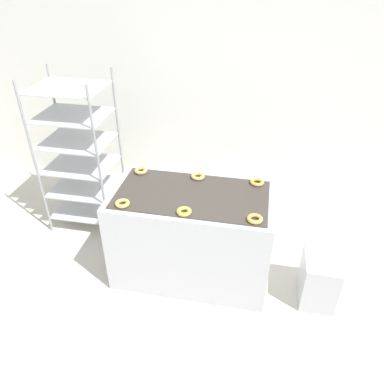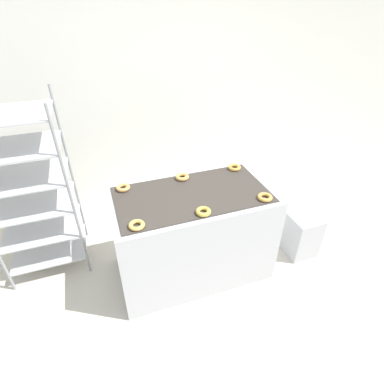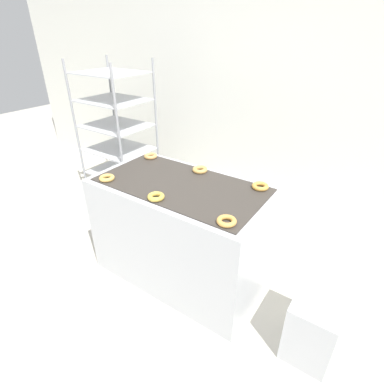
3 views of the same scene
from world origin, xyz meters
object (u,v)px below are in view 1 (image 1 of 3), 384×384
donut_near_right (255,219)px  donut_far_right (257,182)px  baking_rack_cart (80,153)px  donut_far_center (198,176)px  donut_far_left (141,171)px  donut_near_left (122,203)px  fryer_machine (192,235)px  glaze_bin (319,278)px  donut_near_center (184,212)px

donut_near_right → donut_far_right: size_ratio=1.00×
baking_rack_cart → donut_far_center: bearing=-13.5°
donut_far_left → donut_near_left: bearing=-88.2°
donut_far_left → donut_near_right: bearing=-26.3°
fryer_machine → glaze_bin: bearing=-5.2°
fryer_machine → donut_far_left: bearing=153.6°
glaze_bin → donut_far_center: bearing=161.9°
fryer_machine → baking_rack_cart: bearing=156.0°
donut_far_center → glaze_bin: bearing=-18.1°
fryer_machine → donut_near_left: (-0.51, -0.26, 0.45)m
donut_near_left → donut_near_right: bearing=0.2°
baking_rack_cart → glaze_bin: (2.40, -0.67, -0.61)m
donut_near_left → baking_rack_cart: bearing=132.8°
donut_far_right → donut_near_center: bearing=-134.0°
baking_rack_cart → donut_near_center: size_ratio=13.95×
glaze_bin → donut_near_right: bearing=-164.9°
donut_far_left → donut_far_right: bearing=0.5°
donut_far_center → donut_far_right: 0.52m
donut_far_right → donut_far_left: bearing=-179.5°
donut_near_left → donut_near_right: (1.04, 0.00, -0.00)m
donut_near_left → donut_far_left: bearing=91.8°
glaze_bin → donut_far_left: (-1.65, 0.36, 0.67)m
fryer_machine → donut_far_right: donut_far_right is taller
donut_near_center → donut_near_right: (0.54, 0.01, -0.00)m
donut_far_center → donut_far_right: (0.52, 0.01, -0.00)m
baking_rack_cart → donut_far_center: size_ratio=13.39×
donut_near_left → glaze_bin: bearing=5.7°
baking_rack_cart → donut_near_center: (1.27, -0.85, 0.06)m
donut_near_right → donut_far_center: 0.75m
fryer_machine → baking_rack_cart: size_ratio=0.83×
glaze_bin → donut_far_center: (-1.12, 0.37, 0.67)m
glaze_bin → donut_far_center: 1.36m
fryer_machine → donut_near_right: size_ratio=11.25×
glaze_bin → donut_near_left: (-1.63, -0.16, 0.67)m
donut_near_center → fryer_machine: bearing=88.5°
fryer_machine → baking_rack_cart: (-1.28, 0.57, 0.40)m
donut_near_left → donut_near_center: (0.50, -0.01, 0.00)m
donut_near_left → donut_far_right: size_ratio=0.96×
donut_near_center → donut_far_center: size_ratio=0.96×
fryer_machine → donut_far_left: (-0.53, 0.26, 0.45)m
glaze_bin → donut_near_center: donut_near_center is taller
baking_rack_cart → donut_near_right: baking_rack_cart is taller
baking_rack_cart → donut_near_left: (0.77, -0.83, 0.06)m
baking_rack_cart → donut_near_right: (1.81, -0.83, 0.06)m
baking_rack_cart → donut_near_left: 1.14m
donut_near_right → donut_near_left: bearing=-179.8°
donut_near_right → donut_far_center: donut_far_center is taller
donut_far_left → donut_far_center: (0.52, 0.00, 0.00)m
glaze_bin → donut_far_left: size_ratio=3.82×
donut_far_left → donut_far_center: size_ratio=0.96×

